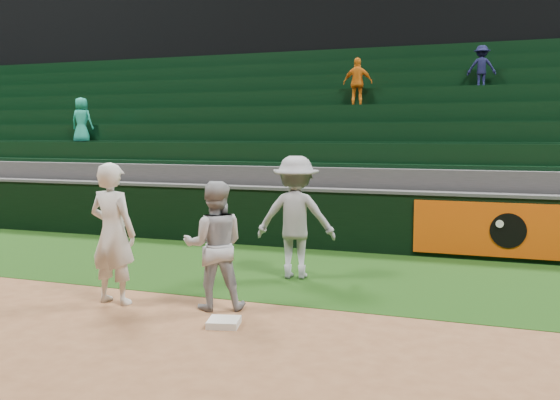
# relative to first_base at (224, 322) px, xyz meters

# --- Properties ---
(ground) EXTENTS (70.00, 70.00, 0.00)m
(ground) POSITION_rel_first_base_xyz_m (-0.15, 0.21, -0.04)
(ground) COLOR brown
(ground) RESTS_ON ground
(foul_grass) EXTENTS (36.00, 4.20, 0.01)m
(foul_grass) POSITION_rel_first_base_xyz_m (-0.15, 3.21, -0.04)
(foul_grass) COLOR black
(foul_grass) RESTS_ON ground
(upper_deck) EXTENTS (40.00, 12.00, 12.00)m
(upper_deck) POSITION_rel_first_base_xyz_m (-0.15, 17.66, 5.96)
(upper_deck) COLOR black
(upper_deck) RESTS_ON ground
(first_base) EXTENTS (0.46, 0.46, 0.09)m
(first_base) POSITION_rel_first_base_xyz_m (0.00, 0.00, 0.00)
(first_base) COLOR silver
(first_base) RESTS_ON ground
(first_baseman) EXTENTS (0.75, 0.52, 1.96)m
(first_baseman) POSITION_rel_first_base_xyz_m (-1.88, 0.43, 0.94)
(first_baseman) COLOR silver
(first_baseman) RESTS_ON ground
(baserunner) EXTENTS (1.03, 0.94, 1.73)m
(baserunner) POSITION_rel_first_base_xyz_m (-0.45, 0.67, 0.82)
(baserunner) COLOR #9FA2AA
(baserunner) RESTS_ON ground
(base_coach) EXTENTS (1.39, 0.94, 1.99)m
(base_coach) POSITION_rel_first_base_xyz_m (-0.00, 2.75, 0.96)
(base_coach) COLOR #8E919A
(base_coach) RESTS_ON foul_grass
(field_wall) EXTENTS (36.00, 0.45, 1.25)m
(field_wall) POSITION_rel_first_base_xyz_m (-0.12, 5.41, 0.59)
(field_wall) COLOR black
(field_wall) RESTS_ON ground
(stadium_seating) EXTENTS (36.00, 5.95, 4.85)m
(stadium_seating) POSITION_rel_first_base_xyz_m (-0.15, 9.19, 1.66)
(stadium_seating) COLOR #363638
(stadium_seating) RESTS_ON ground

